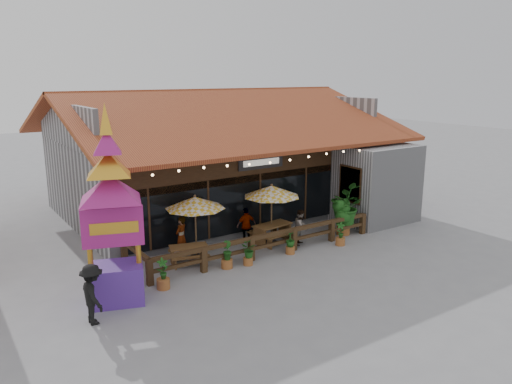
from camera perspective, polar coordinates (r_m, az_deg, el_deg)
ground at (r=20.54m, az=4.55°, el=-5.99°), size 100.00×100.00×0.00m
restaurant_building at (r=25.43m, az=-4.20°, el=2.92°), size 15.50×14.73×6.09m
patio_railing at (r=18.88m, az=-0.30°, el=-5.73°), size 10.00×2.60×0.92m
umbrella_left at (r=18.68m, az=-6.98°, el=-1.25°), size 2.66×2.66×2.42m
umbrella_right at (r=20.16m, az=1.80°, el=0.07°), size 2.74×2.74×2.48m
picnic_table_left at (r=18.55m, az=-7.69°, el=-6.74°), size 1.67×1.54×0.66m
picnic_table_right at (r=20.60m, az=1.89°, el=-4.36°), size 1.76×1.57×0.77m
thai_sign_tower at (r=15.07m, az=-16.31°, el=-0.12°), size 3.02×3.02×6.45m
tropical_plant at (r=21.73m, az=10.04°, el=-1.66°), size 1.93×2.01×2.16m
diner_a at (r=19.08m, az=-8.54°, el=-5.09°), size 0.70×0.63×1.60m
diner_b at (r=20.36m, az=5.16°, el=-4.01°), size 0.90×0.86×1.46m
diner_c at (r=20.56m, az=-1.12°, el=-3.80°), size 0.89×0.45×1.45m
pedestrian at (r=14.72m, az=-18.18°, el=-11.05°), size 0.68×1.14×1.73m
planter_a at (r=16.55m, az=-10.59°, el=-9.42°), size 0.43×0.43×1.04m
planter_b at (r=17.96m, az=-3.36°, el=-7.32°), size 0.41×0.41×1.00m
planter_c at (r=18.20m, az=-0.92°, el=-6.90°), size 0.69×0.69×0.86m
planter_d at (r=19.36m, az=3.94°, el=-5.86°), size 0.41×0.41×0.88m
planter_e at (r=20.55m, az=9.63°, el=-4.95°), size 0.40×0.40×0.95m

